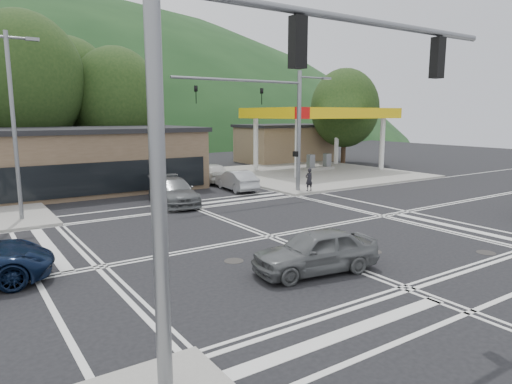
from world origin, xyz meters
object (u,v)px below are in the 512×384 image
car_northbound (173,191)px  pedestrian (309,180)px  car_queue_a (236,180)px  car_queue_b (212,173)px  car_grey_center (315,251)px

car_northbound → pedestrian: bearing=-0.6°
car_queue_a → pedestrian: 5.04m
car_queue_a → car_queue_b: (0.34, 4.22, 0.06)m
car_queue_a → car_queue_b: car_queue_b is taller
car_grey_center → car_queue_a: (6.50, 15.70, -0.03)m
car_grey_center → pedestrian: size_ratio=2.82×
car_northbound → car_queue_b: bearing=55.7°
car_queue_b → pedestrian: size_ratio=2.92×
car_grey_center → car_northbound: (0.84, 13.50, 0.03)m
car_queue_a → pedestrian: bearing=138.2°
pedestrian → car_queue_a: bearing=-44.1°
car_grey_center → car_queue_b: (6.84, 19.91, 0.03)m
car_queue_b → car_northbound: bearing=55.5°
car_grey_center → car_northbound: 13.53m
car_northbound → pedestrian: size_ratio=3.45×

